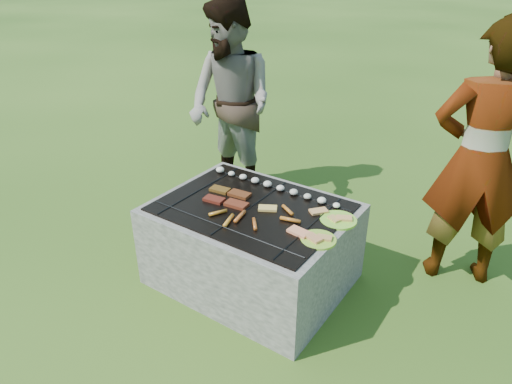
{
  "coord_description": "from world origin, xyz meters",
  "views": [
    {
      "loc": [
        1.55,
        -2.21,
        2.12
      ],
      "look_at": [
        0.0,
        0.05,
        0.7
      ],
      "focal_mm": 32.0,
      "sensor_mm": 36.0,
      "label": 1
    }
  ],
  "objects_px": {
    "fire_pit": "(252,247)",
    "cook": "(480,160)",
    "plate_far": "(339,220)",
    "bystander": "(231,105)",
    "plate_near": "(318,239)"
  },
  "relations": [
    {
      "from": "fire_pit",
      "to": "plate_near",
      "type": "height_order",
      "value": "plate_near"
    },
    {
      "from": "plate_near",
      "to": "cook",
      "type": "xyz_separation_m",
      "value": [
        0.64,
        1.02,
        0.31
      ]
    },
    {
      "from": "fire_pit",
      "to": "cook",
      "type": "height_order",
      "value": "cook"
    },
    {
      "from": "fire_pit",
      "to": "bystander",
      "type": "relative_size",
      "value": 0.71
    },
    {
      "from": "cook",
      "to": "bystander",
      "type": "distance_m",
      "value": 2.13
    },
    {
      "from": "fire_pit",
      "to": "bystander",
      "type": "distance_m",
      "value": 1.49
    },
    {
      "from": "plate_far",
      "to": "bystander",
      "type": "xyz_separation_m",
      "value": [
        -1.48,
        0.81,
        0.31
      ]
    },
    {
      "from": "plate_far",
      "to": "cook",
      "type": "relative_size",
      "value": 0.14
    },
    {
      "from": "cook",
      "to": "fire_pit",
      "type": "bearing_deg",
      "value": 11.93
    },
    {
      "from": "cook",
      "to": "bystander",
      "type": "xyz_separation_m",
      "value": [
        -2.12,
        0.07,
        -0.0
      ]
    },
    {
      "from": "fire_pit",
      "to": "bystander",
      "type": "height_order",
      "value": "bystander"
    },
    {
      "from": "plate_far",
      "to": "bystander",
      "type": "distance_m",
      "value": 1.72
    },
    {
      "from": "plate_near",
      "to": "fire_pit",
      "type": "bearing_deg",
      "value": 169.52
    },
    {
      "from": "fire_pit",
      "to": "cook",
      "type": "bearing_deg",
      "value": 37.22
    },
    {
      "from": "cook",
      "to": "plate_far",
      "type": "bearing_deg",
      "value": 23.79
    }
  ]
}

